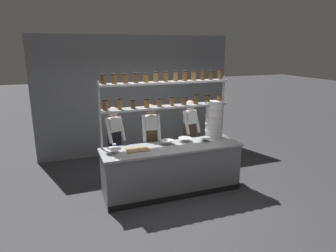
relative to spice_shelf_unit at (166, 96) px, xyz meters
name	(u,v)px	position (x,y,z in m)	size (l,w,h in m)	color
ground_plane	(172,191)	(0.00, -0.33, -1.83)	(40.00, 40.00, 0.00)	#3D3D42
back_wall	(137,95)	(0.00, 2.20, -0.32)	(5.06, 0.12, 3.02)	gray
prep_counter	(172,169)	(0.00, -0.33, -1.37)	(2.66, 0.76, 0.92)	gray
spice_shelf_unit	(166,96)	(0.00, 0.00, 0.00)	(2.55, 0.28, 2.30)	#ADAFB5
chef_left	(115,140)	(-0.92, 0.49, -0.93)	(0.41, 0.34, 1.59)	black
chef_center	(151,138)	(-0.23, 0.23, -0.89)	(0.39, 0.32, 1.64)	black
chef_right	(190,132)	(0.73, 0.44, -0.90)	(0.40, 0.33, 1.63)	black
container_stack	(214,119)	(1.03, -0.07, -0.54)	(0.35, 0.35, 0.75)	white
cutting_board	(138,150)	(-0.65, -0.32, -0.90)	(0.40, 0.26, 0.02)	#A88456
prep_bowl_near_left	(113,151)	(-1.10, -0.31, -0.87)	(0.29, 0.29, 0.08)	white
prep_bowl_center_front	(185,140)	(0.36, -0.14, -0.87)	(0.27, 0.27, 0.07)	silver
prep_bowl_center_back	(167,142)	(-0.03, -0.18, -0.87)	(0.27, 0.27, 0.08)	white
prep_bowl_near_right	(205,139)	(0.75, -0.25, -0.88)	(0.24, 0.24, 0.07)	#B2B7BC
serving_cup_front	(114,146)	(-1.04, -0.10, -0.86)	(0.07, 0.07, 0.10)	#B2B7BC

